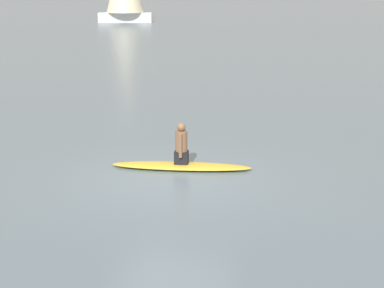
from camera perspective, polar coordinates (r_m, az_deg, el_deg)
The scene contains 3 objects.
ground_plane at distance 13.64m, azimuth -1.75°, elevation -3.22°, with size 400.00×400.00×0.00m, color slate.
surfboard at distance 14.41m, azimuth -0.96°, elevation -2.01°, with size 3.21×0.65×0.12m, color gold.
person_paddler at distance 14.28m, azimuth -0.97°, elevation -0.12°, with size 0.42×0.37×0.95m.
Camera 1 is at (11.93, 5.25, 4.04)m, focal length 58.94 mm.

